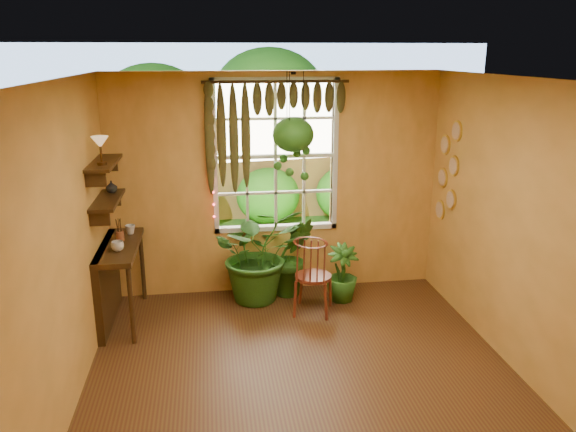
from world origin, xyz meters
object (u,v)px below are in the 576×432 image
(windsor_chair, at_px, (313,287))
(hanging_basket, at_px, (293,138))
(potted_plant_left, at_px, (258,253))
(counter_ledge, at_px, (111,275))
(potted_plant_mid, at_px, (292,256))

(windsor_chair, bearing_deg, hanging_basket, 126.72)
(windsor_chair, bearing_deg, potted_plant_left, 161.33)
(counter_ledge, bearing_deg, potted_plant_left, 11.95)
(counter_ledge, bearing_deg, hanging_basket, 10.86)
(potted_plant_left, height_order, hanging_basket, hanging_basket)
(potted_plant_mid, bearing_deg, potted_plant_left, -168.61)
(windsor_chair, distance_m, potted_plant_mid, 0.60)
(windsor_chair, relative_size, potted_plant_mid, 1.13)
(windsor_chair, bearing_deg, potted_plant_mid, 126.12)
(windsor_chair, height_order, hanging_basket, hanging_basket)
(counter_ledge, xyz_separation_m, potted_plant_mid, (2.08, 0.44, -0.05))
(hanging_basket, bearing_deg, windsor_chair, -73.83)
(potted_plant_left, xyz_separation_m, hanging_basket, (0.43, 0.05, 1.36))
(counter_ledge, bearing_deg, potted_plant_mid, 11.83)
(windsor_chair, bearing_deg, counter_ledge, -162.58)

